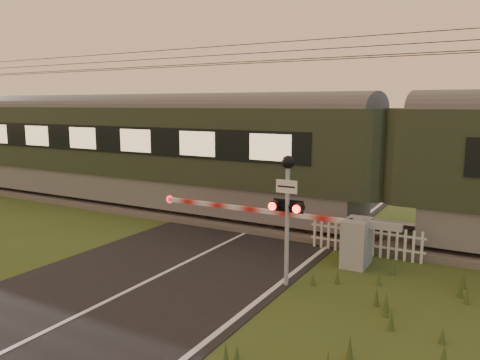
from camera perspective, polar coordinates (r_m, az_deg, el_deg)
The scene contains 8 objects.
ground at distance 11.28m, azimuth -11.61°, elevation -12.28°, with size 160.00×160.00×0.00m, color #36471B.
road at distance 11.11m, azimuth -12.35°, elevation -12.61°, with size 6.00×140.00×0.03m.
track_bed at distance 16.46m, azimuth 3.43°, elevation -4.97°, with size 140.00×3.40×0.39m.
overhead_wires at distance 16.04m, azimuth 3.63°, elevation 15.03°, with size 120.00×0.62×0.62m.
train at distance 14.73m, azimuth 18.15°, elevation 2.01°, with size 44.71×3.08×4.17m.
boom_gate at distance 12.48m, azimuth 12.64°, elevation -6.90°, with size 7.22×0.94×1.25m.
crossing_signal at distance 10.42m, azimuth 5.80°, elevation -2.14°, with size 0.76×0.34×2.99m.
picket_fence at distance 13.35m, azimuth 15.04°, elevation -7.05°, with size 3.14×0.07×0.86m.
Camera 1 is at (6.99, -7.85, 4.11)m, focal length 35.00 mm.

